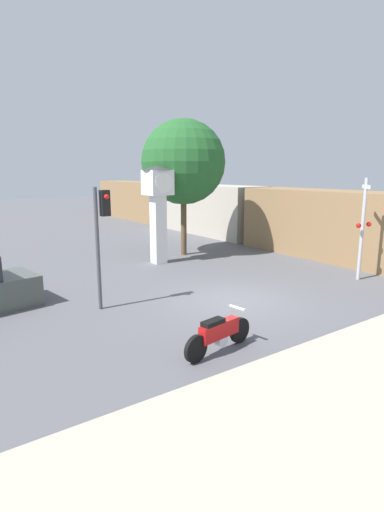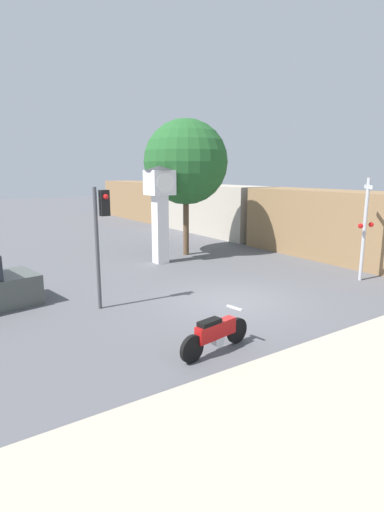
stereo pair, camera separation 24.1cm
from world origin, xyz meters
TOP-DOWN VIEW (x-y plane):
  - ground_plane at (0.00, 0.00)m, footprint 120.00×120.00m
  - motorcycle at (-2.90, -2.85)m, footprint 2.24×0.59m
  - clock_tower at (0.82, 6.43)m, footprint 1.37×1.37m
  - freight_train at (8.69, 13.31)m, footprint 2.80×32.08m
  - traffic_light at (-3.91, 1.77)m, footprint 0.50×0.35m
  - railroad_crossing_signal at (5.98, -0.86)m, footprint 0.90×0.82m
  - street_tree at (2.90, 7.39)m, footprint 4.27×4.27m

SIDE VIEW (x-z plane):
  - ground_plane at x=0.00m, z-range 0.00..0.00m
  - motorcycle at x=-2.90m, z-range -0.02..0.97m
  - freight_train at x=8.69m, z-range 0.00..3.40m
  - railroad_crossing_signal at x=5.98m, z-range 0.18..4.27m
  - traffic_light at x=-3.91m, z-range 0.74..4.61m
  - clock_tower at x=0.82m, z-range 0.76..5.35m
  - street_tree at x=2.90m, z-range 1.32..8.24m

